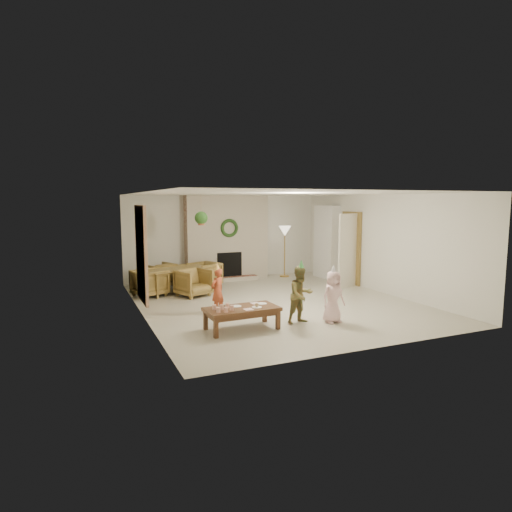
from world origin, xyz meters
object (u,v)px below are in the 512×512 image
child_red (217,291)px  dining_chair_far (159,275)px  dining_table (176,280)px  coffee_table_top (242,309)px  dining_chair_near (194,283)px  child_plaid (301,295)px  dining_chair_left (150,283)px  dining_chair_right (205,274)px  child_pink (333,297)px

child_red → dining_chair_far: bearing=-109.9°
dining_table → coffee_table_top: dining_table is taller
dining_table → coffee_table_top: 3.81m
dining_chair_near → dining_chair_far: bearing=90.0°
dining_table → child_plaid: child_plaid is taller
dining_chair_left → child_plaid: bearing=-169.6°
dining_chair_near → child_red: (0.02, -1.82, 0.14)m
child_red → coffee_table_top: bearing=61.8°
coffee_table_top → child_plaid: child_plaid is taller
coffee_table_top → child_plaid: size_ratio=1.21×
dining_chair_far → coffee_table_top: size_ratio=0.56×
dining_chair_far → coffee_table_top: bearing=76.1°
dining_chair_right → dining_chair_left: bearing=-90.0°
dining_chair_far → child_pink: 5.34m
child_red → dining_chair_near: bearing=-119.6°
dining_chair_right → child_red: size_ratio=0.78×
dining_table → dining_chair_left: 0.76m
dining_chair_far → dining_table: bearing=90.0°
dining_chair_near → dining_chair_right: 1.22m
dining_chair_right → child_red: child_red is taller
child_plaid → dining_chair_near: bearing=103.0°
child_plaid → dining_table: bearing=103.0°
child_plaid → child_pink: size_ratio=1.09×
coffee_table_top → child_pink: size_ratio=1.32×
child_plaid → child_red: bearing=124.5°
dining_chair_left → child_red: size_ratio=0.78×
dining_chair_near → dining_chair_far: (-0.57, 1.41, 0.00)m
dining_table → child_pink: child_pink is taller
dining_chair_far → dining_chair_right: same height
dining_chair_left → child_pink: 4.72m
dining_chair_far → child_plaid: 4.91m
dining_chair_left → child_plaid: (2.26, -3.55, 0.21)m
dining_table → dining_chair_near: dining_chair_near is taller
dining_table → child_pink: size_ratio=1.72×
dining_chair_near → coffee_table_top: (0.07, -3.09, 0.04)m
dining_chair_left → coffee_table_top: 3.66m
child_pink → dining_chair_far: bearing=112.0°
child_plaid → child_pink: child_plaid is taller
dining_chair_near → coffee_table_top: 3.09m
dining_chair_far → child_red: 3.29m
dining_chair_far → child_red: size_ratio=0.78×
dining_table → child_plaid: 4.15m
dining_chair_near → child_red: size_ratio=0.78×
coffee_table_top → child_pink: child_pink is taller
dining_chair_near → dining_chair_left: 1.08m
dining_chair_left → dining_table: bearing=-90.0°
dining_chair_right → child_plaid: (0.67, -4.20, 0.21)m
dining_table → child_plaid: (1.55, -3.84, 0.25)m
dining_chair_far → dining_chair_left: 1.08m
dining_table → coffee_table_top: bearing=-106.7°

